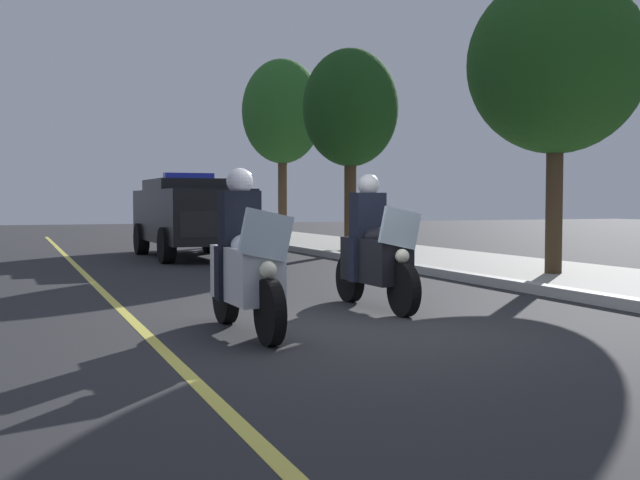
% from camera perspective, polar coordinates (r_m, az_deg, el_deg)
% --- Properties ---
extents(ground_plane, '(80.00, 80.00, 0.00)m').
position_cam_1_polar(ground_plane, '(8.34, 3.35, -6.60)').
color(ground_plane, '#28282B').
extents(curb_strip, '(48.00, 0.24, 0.15)m').
position_cam_1_polar(curb_strip, '(10.48, 22.36, -4.46)').
color(curb_strip, '#B7B5AD').
rests_on(curb_strip, ground).
extents(lane_stripe_center, '(48.00, 0.12, 0.01)m').
position_cam_1_polar(lane_stripe_center, '(7.69, -11.86, -7.45)').
color(lane_stripe_center, '#E0D14C').
rests_on(lane_stripe_center, ground).
extents(police_motorcycle_lead_left, '(2.14, 0.57, 1.72)m').
position_cam_1_polar(police_motorcycle_lead_left, '(8.09, -5.49, -1.92)').
color(police_motorcycle_lead_left, black).
rests_on(police_motorcycle_lead_left, ground).
extents(police_motorcycle_lead_right, '(2.14, 0.57, 1.72)m').
position_cam_1_polar(police_motorcycle_lead_right, '(9.94, 4.01, -1.02)').
color(police_motorcycle_lead_right, black).
rests_on(police_motorcycle_lead_right, ground).
extents(police_suv, '(4.95, 2.16, 2.05)m').
position_cam_1_polar(police_suv, '(19.13, -9.49, 1.92)').
color(police_suv, black).
rests_on(police_suv, ground).
extents(cyclist_background, '(1.76, 0.33, 1.69)m').
position_cam_1_polar(cyclist_background, '(22.55, -6.40, 1.51)').
color(cyclist_background, black).
rests_on(cyclist_background, ground).
extents(tree_mid_block, '(3.08, 3.08, 5.23)m').
position_cam_1_polar(tree_mid_block, '(14.49, 16.89, 12.18)').
color(tree_mid_block, '#42301E').
rests_on(tree_mid_block, sidewalk_strip).
extents(tree_far_back, '(2.50, 2.50, 5.23)m').
position_cam_1_polar(tree_far_back, '(20.53, 2.24, 9.56)').
color(tree_far_back, '#42301E').
rests_on(tree_far_back, sidewalk_strip).
extents(tree_behind_suv, '(2.81, 2.81, 6.20)m').
position_cam_1_polar(tree_behind_suv, '(27.51, -2.77, 9.32)').
color(tree_behind_suv, '#4C3823').
rests_on(tree_behind_suv, sidewalk_strip).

